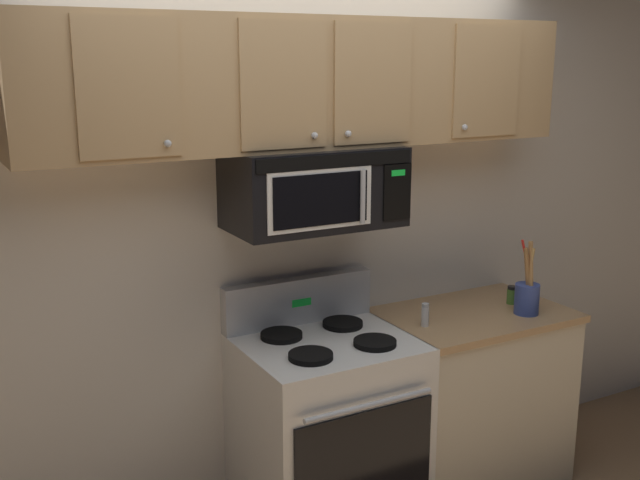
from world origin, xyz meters
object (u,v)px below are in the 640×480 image
Objects in this scene: stove_range at (327,430)px; utensil_crock_blue at (527,295)px; salt_shaker at (425,315)px; over_range_microwave at (314,188)px; spice_jar at (512,295)px.

utensil_crock_blue is at bearing -7.85° from stove_range.
utensil_crock_blue is at bearing -9.80° from salt_shaker.
stove_range is 1.11m from over_range_microwave.
utensil_crock_blue reaches higher than stove_range.
salt_shaker is (-0.55, 0.09, -0.04)m from utensil_crock_blue.
utensil_crock_blue is (1.05, -0.26, -0.58)m from over_range_microwave.
stove_range is at bearing -89.86° from over_range_microwave.
stove_range is 10.04× the size of salt_shaker.
salt_shaker is at bearing 170.20° from utensil_crock_blue.
salt_shaker is (0.50, -0.17, -0.62)m from over_range_microwave.
over_range_microwave is 0.81m from salt_shaker.
over_range_microwave reaches higher than spice_jar.
over_range_microwave reaches higher than utensil_crock_blue.
spice_jar is (1.09, -0.11, -0.63)m from over_range_microwave.
over_range_microwave is (-0.00, 0.12, 1.11)m from stove_range.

